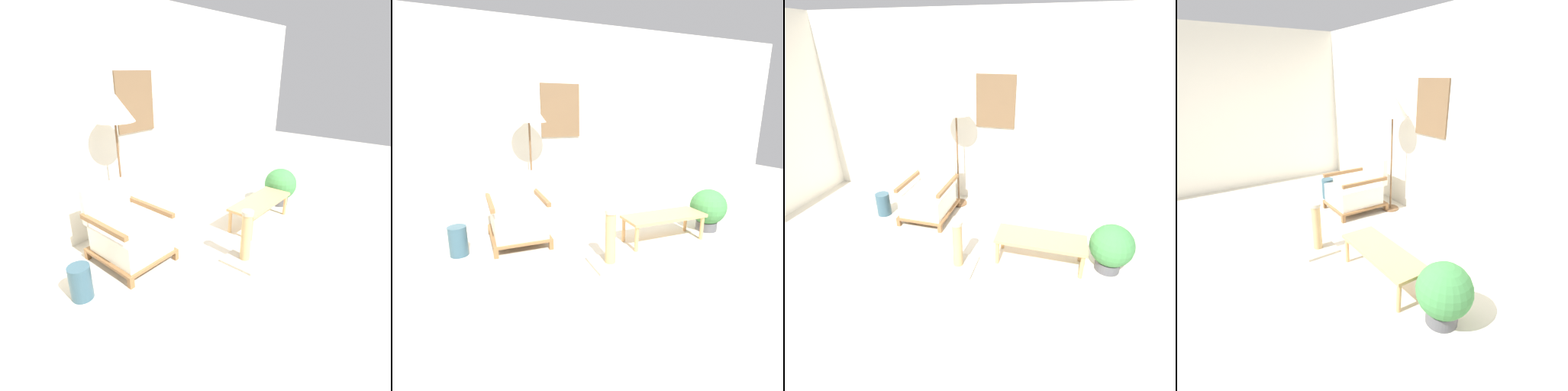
# 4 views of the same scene
# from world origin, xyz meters

# --- Properties ---
(ground_plane) EXTENTS (14.00, 14.00, 0.00)m
(ground_plane) POSITION_xyz_m (0.00, 0.00, 0.00)
(ground_plane) COLOR beige
(wall_back) EXTENTS (8.00, 0.09, 2.70)m
(wall_back) POSITION_xyz_m (0.00, 2.04, 1.35)
(wall_back) COLOR silver
(wall_back) RESTS_ON ground_plane
(armchair) EXTENTS (0.66, 0.79, 0.80)m
(armchair) POSITION_xyz_m (-0.74, 1.30, 0.30)
(armchair) COLOR brown
(armchair) RESTS_ON ground_plane
(floor_lamp) EXTENTS (0.44, 0.44, 1.72)m
(floor_lamp) POSITION_xyz_m (-0.45, 1.74, 1.51)
(floor_lamp) COLOR brown
(floor_lamp) RESTS_ON ground_plane
(coffee_table) EXTENTS (1.00, 0.38, 0.33)m
(coffee_table) POSITION_xyz_m (0.90, 0.64, 0.29)
(coffee_table) COLOR tan
(coffee_table) RESTS_ON ground_plane
(vase) EXTENTS (0.20, 0.20, 0.33)m
(vase) POSITION_xyz_m (-1.42, 1.14, 0.17)
(vase) COLOR #2D4C5B
(vase) RESTS_ON ground_plane
(potted_plant) EXTENTS (0.47, 0.47, 0.56)m
(potted_plant) POSITION_xyz_m (1.66, 0.72, 0.30)
(potted_plant) COLOR #4C4C51
(potted_plant) RESTS_ON ground_plane
(scratching_post) EXTENTS (0.39, 0.39, 0.60)m
(scratching_post) POSITION_xyz_m (0.03, 0.32, 0.20)
(scratching_post) COLOR #B2A893
(scratching_post) RESTS_ON ground_plane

